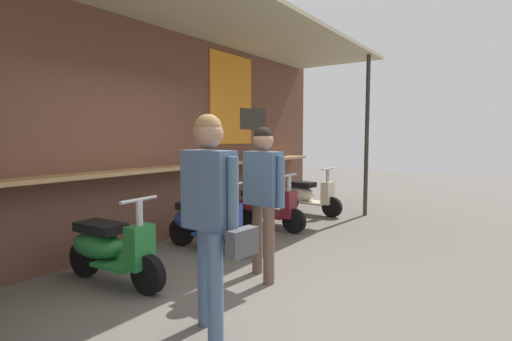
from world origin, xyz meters
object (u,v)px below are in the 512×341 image
object	(u,v)px
scooter_blue	(204,222)
scooter_cream	(306,195)
scooter_maroon	(264,206)
shopper_browsing	(210,202)
scooter_green	(109,248)
shopper_passing	(263,186)

from	to	relation	value
scooter_blue	scooter_cream	distance (m)	3.09
scooter_maroon	shopper_browsing	world-z (taller)	shopper_browsing
scooter_blue	scooter_green	bearing A→B (deg)	-92.73
scooter_green	scooter_blue	world-z (taller)	same
scooter_green	shopper_browsing	size ratio (longest dim) A/B	0.80
scooter_blue	shopper_browsing	distance (m)	2.47
scooter_green	scooter_maroon	xyz separation A→B (m)	(3.03, 0.00, 0.00)
scooter_green	scooter_blue	distance (m)	1.50
scooter_maroon	scooter_blue	bearing A→B (deg)	-90.49
scooter_green	scooter_cream	distance (m)	4.60
scooter_green	scooter_maroon	distance (m)	3.03
scooter_maroon	scooter_green	bearing A→B (deg)	-90.49
scooter_cream	shopper_passing	distance (m)	3.80
shopper_browsing	scooter_blue	bearing A→B (deg)	48.54
scooter_maroon	scooter_cream	distance (m)	1.57
shopper_browsing	shopper_passing	distance (m)	1.33
scooter_blue	shopper_passing	world-z (taller)	shopper_passing
shopper_passing	shopper_browsing	bearing A→B (deg)	-157.71
scooter_green	scooter_blue	bearing A→B (deg)	85.80
scooter_green	shopper_browsing	bearing A→B (deg)	-11.45
scooter_maroon	shopper_passing	world-z (taller)	shopper_passing
shopper_browsing	shopper_passing	bearing A→B (deg)	20.61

